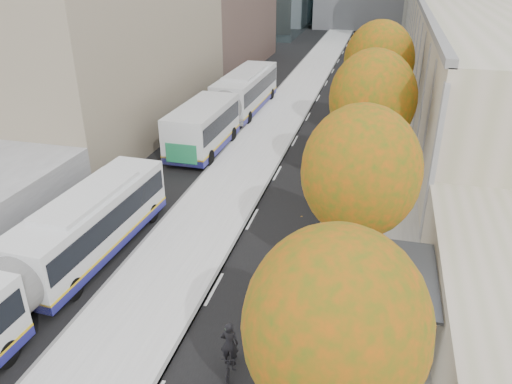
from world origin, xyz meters
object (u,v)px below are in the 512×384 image
(bus_far, at_px, (230,104))
(distant_car, at_px, (254,92))
(bus_near, at_px, (35,269))
(cyclist, at_px, (230,355))
(bus_shelter, at_px, (412,287))

(bus_far, height_order, distant_car, bus_far)
(bus_near, bearing_deg, bus_far, 90.63)
(bus_far, bearing_deg, bus_near, -90.57)
(bus_far, xyz_separation_m, cyclist, (7.41, -24.29, -0.99))
(distant_car, bearing_deg, bus_far, -103.99)
(bus_shelter, height_order, distant_car, bus_shelter)
(bus_shelter, bearing_deg, cyclist, -150.87)
(bus_far, distance_m, cyclist, 25.41)
(bus_near, xyz_separation_m, bus_far, (0.66, 22.67, 0.22))
(distant_car, bearing_deg, cyclist, -91.98)
(bus_shelter, relative_size, bus_near, 0.26)
(bus_near, bearing_deg, cyclist, -9.08)
(cyclist, relative_size, distant_car, 0.53)
(bus_shelter, xyz_separation_m, distant_car, (-13.00, 29.16, -1.55))
(cyclist, bearing_deg, bus_near, 161.66)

